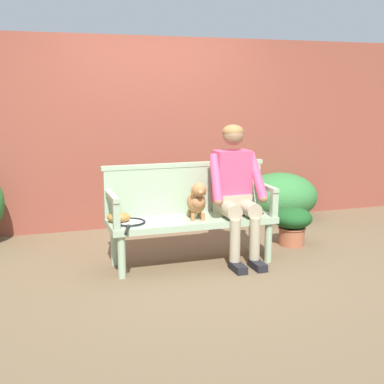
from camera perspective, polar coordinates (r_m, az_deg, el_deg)
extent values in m
plane|color=brown|center=(5.04, 0.00, -7.85)|extent=(40.00, 40.00, 0.00)
cube|color=brown|center=(6.41, -4.71, 6.57)|extent=(8.00, 0.30, 2.27)
ellipsoid|color=#337538|center=(6.75, 9.64, -0.46)|extent=(0.98, 0.88, 0.61)
cube|color=#9EB793|center=(4.92, 0.00, -3.20)|extent=(1.59, 0.50, 0.06)
cylinder|color=#9EB793|center=(4.64, -7.77, -7.10)|extent=(0.07, 0.07, 0.39)
cylinder|color=#9EB793|center=(5.08, 8.41, -5.51)|extent=(0.07, 0.07, 0.39)
cylinder|color=#9EB793|center=(5.00, -8.56, -5.80)|extent=(0.07, 0.07, 0.39)
cylinder|color=#9EB793|center=(5.40, 6.64, -4.44)|extent=(0.07, 0.07, 0.39)
cube|color=#9EB793|center=(5.07, -0.77, 0.23)|extent=(1.59, 0.05, 0.46)
cube|color=#9EB793|center=(5.03, -0.77, 3.03)|extent=(1.63, 0.06, 0.04)
cube|color=#9EB793|center=(4.51, -8.35, -2.68)|extent=(0.06, 0.06, 0.24)
cube|color=#9EB793|center=(4.68, -8.83, -0.44)|extent=(0.06, 0.50, 0.04)
cube|color=#9EB793|center=(4.99, 9.05, -1.38)|extent=(0.06, 0.06, 0.24)
cube|color=#9EB793|center=(5.14, 8.04, 0.62)|extent=(0.06, 0.50, 0.04)
cube|color=black|center=(4.84, 5.09, -8.30)|extent=(0.10, 0.24, 0.07)
cylinder|color=tan|center=(4.83, 4.76, -5.37)|extent=(0.10, 0.10, 0.40)
cylinder|color=tan|center=(4.91, 4.09, -1.95)|extent=(0.15, 0.32, 0.15)
cube|color=black|center=(4.91, 7.26, -8.03)|extent=(0.10, 0.24, 0.07)
cylinder|color=tan|center=(4.91, 6.92, -5.14)|extent=(0.10, 0.10, 0.40)
cylinder|color=tan|center=(4.99, 6.22, -1.78)|extent=(0.15, 0.32, 0.15)
cube|color=tan|center=(5.08, 4.47, -1.26)|extent=(0.32, 0.24, 0.20)
cube|color=#E04770|center=(5.05, 4.42, 1.66)|extent=(0.34, 0.22, 0.52)
cylinder|color=#E04770|center=(4.86, 2.68, 1.55)|extent=(0.14, 0.33, 0.45)
sphere|color=#936B4C|center=(4.79, 2.93, -1.05)|extent=(0.09, 0.09, 0.09)
cylinder|color=#E04770|center=(5.03, 7.16, 1.79)|extent=(0.14, 0.33, 0.45)
sphere|color=#936B4C|center=(4.97, 7.90, -0.69)|extent=(0.09, 0.09, 0.09)
sphere|color=#936B4C|center=(4.98, 4.58, 6.28)|extent=(0.20, 0.20, 0.20)
ellipsoid|color=olive|center=(4.99, 4.54, 6.63)|extent=(0.21, 0.21, 0.14)
cylinder|color=#AD7042|center=(4.80, 0.10, -2.79)|extent=(0.04, 0.04, 0.07)
cylinder|color=#AD7042|center=(4.82, 1.21, -2.74)|extent=(0.04, 0.04, 0.07)
cylinder|color=#AD7042|center=(4.94, -0.26, -2.37)|extent=(0.04, 0.04, 0.07)
cylinder|color=#AD7042|center=(4.96, 0.81, -2.31)|extent=(0.04, 0.04, 0.07)
ellipsoid|color=#AD7042|center=(4.85, 0.47, -1.14)|extent=(0.20, 0.28, 0.21)
sphere|color=#AD7042|center=(4.76, 0.69, -1.17)|extent=(0.12, 0.12, 0.12)
sphere|color=#AD7042|center=(4.71, 0.77, 0.26)|extent=(0.13, 0.13, 0.13)
ellipsoid|color=#AD7042|center=(4.66, 0.92, -0.03)|extent=(0.06, 0.08, 0.05)
ellipsoid|color=#AD7042|center=(4.71, 0.09, 0.15)|extent=(0.04, 0.04, 0.10)
ellipsoid|color=#AD7042|center=(4.73, 1.39, 0.20)|extent=(0.04, 0.04, 0.10)
sphere|color=#AD7042|center=(4.96, 0.17, -0.38)|extent=(0.06, 0.06, 0.06)
torus|color=black|center=(4.75, -6.89, -3.30)|extent=(0.36, 0.36, 0.02)
cylinder|color=silver|center=(4.76, -6.89, -3.39)|extent=(0.25, 0.25, 0.00)
cube|color=black|center=(4.59, -7.05, -3.77)|extent=(0.05, 0.08, 0.02)
cylinder|color=black|center=(4.46, -7.19, -4.23)|extent=(0.09, 0.22, 0.03)
ellipsoid|color=#9E6B2D|center=(4.79, -8.10, -2.78)|extent=(0.26, 0.22, 0.09)
cylinder|color=#A85B3D|center=(5.70, 10.93, -4.83)|extent=(0.27, 0.27, 0.19)
torus|color=#A85B3D|center=(5.67, 10.97, -3.93)|extent=(0.30, 0.30, 0.02)
ellipsoid|color=#194C1E|center=(5.65, 11.01, -2.81)|extent=(0.42, 0.42, 0.23)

